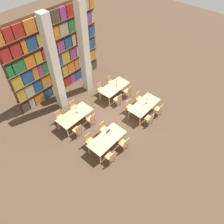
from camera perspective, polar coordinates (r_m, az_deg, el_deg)
The scene contains 28 objects.
ground_plane at distance 13.53m, azimuth -0.40°, elevation -1.75°, with size 40.00×40.00×0.00m, color #4C3828.
bookshelf_bank at distance 14.48m, azimuth -14.24°, elevation 14.29°, with size 6.77×0.35×5.50m.
pillar_left at distance 12.88m, azimuth -14.86°, elevation 11.43°, with size 0.48×0.48×6.00m.
pillar_center at distance 14.03m, azimuth -7.26°, elevation 15.74°, with size 0.48×0.48×6.00m.
reading_table_0 at distance 11.68m, azimuth -1.31°, elevation -7.15°, with size 2.10×0.99×0.76m.
chair_0 at distance 11.31m, azimuth -0.30°, elevation -11.62°, with size 0.42×0.40×0.89m.
chair_1 at distance 11.96m, azimuth -5.95°, elevation -7.34°, with size 0.42×0.40×0.89m.
chair_2 at distance 11.79m, azimuth 3.28°, elevation -8.21°, with size 0.42×0.40×0.89m.
chair_3 at distance 12.40m, azimuth -2.33°, elevation -4.31°, with size 0.42×0.40×0.89m.
laptop at distance 11.86m, azimuth -1.28°, elevation -5.04°, with size 0.32×0.22×0.21m.
reading_table_1 at distance 13.50m, azimuth 8.44°, elevation 1.72°, with size 2.10×0.99×0.76m.
chair_4 at distance 13.09m, azimuth 9.87°, elevation -1.65°, with size 0.42×0.40×0.89m.
chair_5 at distance 13.65m, azimuth 4.51°, elevation 1.57°, with size 0.42×0.40×0.89m.
chair_6 at distance 13.72m, azimuth 12.23°, elevation 0.69°, with size 0.42×0.40×0.89m.
chair_7 at distance 14.25m, azimuth 7.01°, elevation 3.69°, with size 0.42×0.40×0.89m.
desk_lamp_0 at distance 13.34m, azimuth 9.08°, elevation 3.15°, with size 0.14×0.14×0.44m.
reading_table_2 at distance 12.95m, azimuth -9.66°, elevation -0.93°, with size 2.10×0.99×0.76m.
chair_8 at distance 12.47m, azimuth -8.99°, elevation -4.67°, with size 0.42×0.40×0.89m.
chair_9 at distance 13.36m, azimuth -13.47°, elevation -1.14°, with size 0.42×0.40×0.89m.
chair_10 at distance 12.91m, azimuth -5.41°, elevation -1.87°, with size 0.42×0.40×0.89m.
chair_11 at distance 13.77m, azimuth -9.99°, elevation 1.37°, with size 0.42×0.40×0.89m.
desk_lamp_1 at distance 12.76m, azimuth -9.37°, elevation 0.76°, with size 0.14×0.14×0.47m.
reading_table_3 at distance 14.61m, azimuth 0.63°, elevation 6.42°, with size 2.10×0.99×0.76m.
chair_12 at distance 14.06m, azimuth 1.59°, elevation 3.37°, with size 0.42×0.40×0.89m.
chair_13 at distance 14.85m, azimuth -3.03°, elevation 6.10°, with size 0.42×0.40×0.89m.
chair_14 at distance 14.68m, azimuth 4.25°, elevation 5.45°, with size 0.42×0.40×0.89m.
chair_15 at distance 15.43m, azimuth -0.33°, elevation 7.99°, with size 0.42×0.40×0.89m.
desk_lamp_2 at distance 14.51m, azimuth 1.19°, elevation 7.94°, with size 0.14×0.14×0.43m.
Camera 1 is at (-6.69, -6.05, 10.09)m, focal length 35.00 mm.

